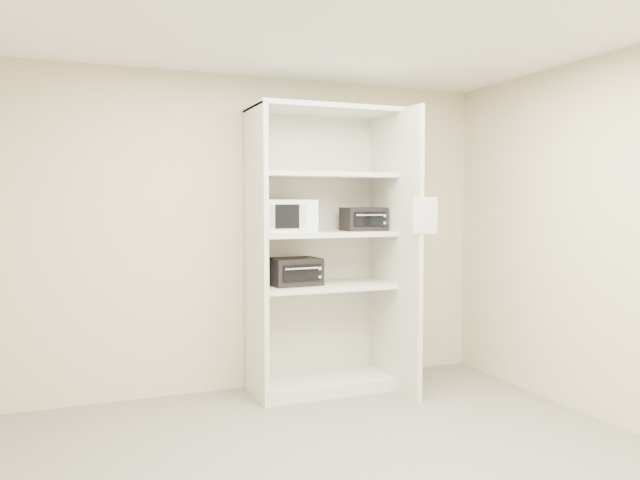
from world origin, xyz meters
name	(u,v)px	position (x,y,z in m)	size (l,w,h in m)	color
ceiling	(334,6)	(0.00, 0.00, 2.70)	(4.50, 4.00, 0.01)	white
wall_back	(244,234)	(0.00, 2.00, 1.35)	(4.50, 0.02, 2.70)	beige
wall_front	(625,302)	(0.00, -2.00, 1.35)	(4.50, 0.02, 2.70)	beige
wall_right	(630,241)	(2.25, 0.00, 1.35)	(0.02, 4.00, 2.70)	beige
shelving_unit	(328,259)	(0.67, 1.70, 1.13)	(1.24, 0.92, 2.42)	beige
microwave	(285,216)	(0.29, 1.74, 1.51)	(0.45, 0.34, 0.27)	white
toaster_oven_upper	(363,219)	(1.01, 1.71, 1.47)	(0.36, 0.27, 0.20)	black
toaster_oven_lower	(294,272)	(0.36, 1.72, 1.03)	(0.41, 0.31, 0.23)	black
paper_sign	(425,215)	(1.25, 1.07, 1.51)	(0.22, 0.01, 0.28)	white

